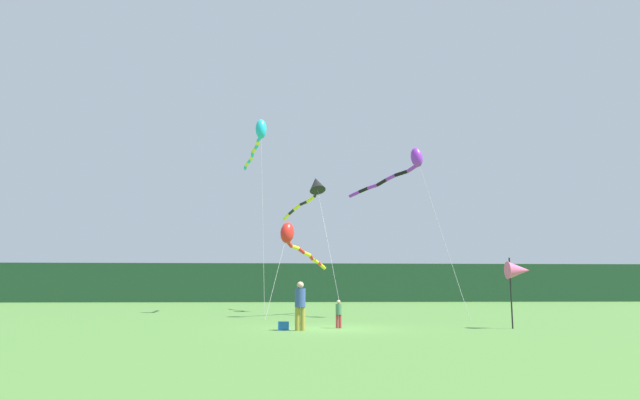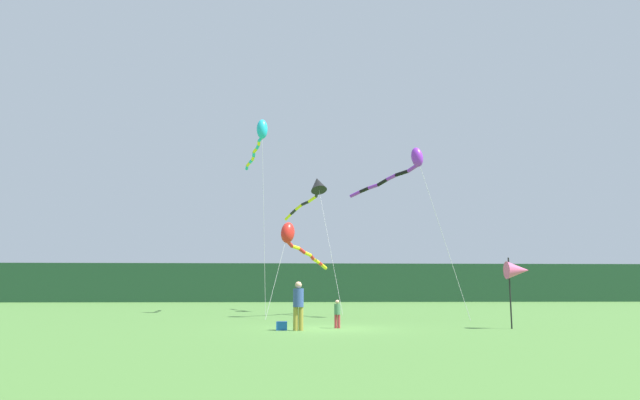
{
  "view_description": "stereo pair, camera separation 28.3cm",
  "coord_description": "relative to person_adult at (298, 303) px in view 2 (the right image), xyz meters",
  "views": [
    {
      "loc": [
        -1.71,
        -22.6,
        1.56
      ],
      "look_at": [
        0.0,
        6.0,
        6.03
      ],
      "focal_mm": 31.87,
      "sensor_mm": 36.0,
      "label": 1
    },
    {
      "loc": [
        -1.43,
        -22.61,
        1.56
      ],
      "look_at": [
        0.0,
        6.0,
        6.03
      ],
      "focal_mm": 31.87,
      "sensor_mm": 36.0,
      "label": 2
    }
  ],
  "objects": [
    {
      "name": "kite_cyan",
      "position": [
        -2.37,
        14.41,
        10.42
      ],
      "size": [
        1.86,
        5.91,
        12.4
      ],
      "color": "#B2B2B2",
      "rests_on": "ground"
    },
    {
      "name": "distant_treeline",
      "position": [
        1.16,
        45.96,
        1.19
      ],
      "size": [
        108.0,
        3.59,
        4.41
      ],
      "primitive_type": "cube",
      "color": "#1E4228",
      "rests_on": "ground"
    },
    {
      "name": "kite_red",
      "position": [
        -0.21,
        10.1,
        3.32
      ],
      "size": [
        3.57,
        6.74,
        5.29
      ],
      "color": "#B2B2B2",
      "rests_on": "ground"
    },
    {
      "name": "banner_flag_pole",
      "position": [
        8.66,
        0.51,
        1.24
      ],
      "size": [
        0.9,
        0.7,
        2.77
      ],
      "color": "black",
      "rests_on": "ground"
    },
    {
      "name": "kite_black",
      "position": [
        1.32,
        16.52,
        7.34
      ],
      "size": [
        3.62,
        8.94,
        9.23
      ],
      "color": "#B2B2B2",
      "rests_on": "ground"
    },
    {
      "name": "ground_plane",
      "position": [
        1.16,
        0.96,
        -1.01
      ],
      "size": [
        120.0,
        120.0,
        0.0
      ],
      "primitive_type": "plane",
      "color": "#477533"
    },
    {
      "name": "cooler_box",
      "position": [
        -0.62,
        0.27,
        -0.85
      ],
      "size": [
        0.41,
        0.43,
        0.32
      ],
      "primitive_type": "cube",
      "color": "#1959B2",
      "rests_on": "ground"
    },
    {
      "name": "kite_purple",
      "position": [
        5.98,
        8.73,
        7.23
      ],
      "size": [
        5.26,
        6.18,
        9.2
      ],
      "color": "#B2B2B2",
      "rests_on": "ground"
    },
    {
      "name": "person_adult",
      "position": [
        0.0,
        0.0,
        0.0
      ],
      "size": [
        0.4,
        0.4,
        1.81
      ],
      "color": "olive",
      "rests_on": "ground"
    },
    {
      "name": "person_child",
      "position": [
        1.56,
        1.2,
        -0.39
      ],
      "size": [
        0.24,
        0.24,
        1.11
      ],
      "color": "#B23338",
      "rests_on": "ground"
    }
  ]
}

